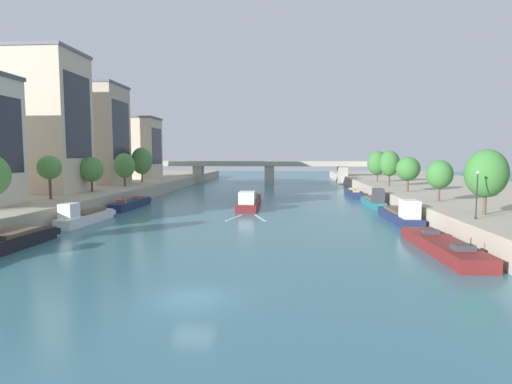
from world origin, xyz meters
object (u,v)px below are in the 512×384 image
barge_midriver (249,201)px  moored_boat_left_downstream (131,204)px  tree_right_far (408,169)px  moored_boat_left_upstream (85,217)px  tree_left_nearest (124,166)px  moored_boat_right_near (374,201)px  tree_right_midway (486,173)px  tree_right_distant (378,163)px  tree_right_third (440,174)px  moored_boat_right_far (442,246)px  bridge_far (269,169)px  tree_left_second (49,168)px  lamppost_right_bank (477,193)px  moored_boat_right_downstream (400,215)px  moored_boat_left_near (9,240)px  tree_left_end_of_row (142,161)px  tree_left_far (91,169)px  tree_right_end_of_row (390,163)px  moored_boat_right_second (353,193)px

barge_midriver → moored_boat_left_downstream: barge_midriver is taller
tree_right_far → moored_boat_left_upstream: bearing=-154.5°
barge_midriver → tree_left_nearest: tree_left_nearest is taller
moored_boat_left_upstream → moored_boat_left_downstream: bearing=90.2°
moored_boat_right_near → tree_right_midway: tree_right_midway is taller
tree_right_distant → barge_midriver: bearing=-134.5°
tree_left_nearest → tree_right_third: (52.81, -22.19, -0.49)m
moored_boat_right_far → tree_right_far: size_ratio=2.56×
barge_midriver → moored_boat_left_upstream: (-19.29, -19.29, 0.00)m
moored_boat_right_near → bridge_far: (-20.34, 54.71, 3.47)m
moored_boat_left_upstream → tree_right_distant: size_ratio=1.68×
tree_left_second → tree_right_third: tree_left_second is taller
moored_boat_left_upstream → lamppost_right_bank: (44.21, -8.60, 4.16)m
moored_boat_right_downstream → moored_boat_right_near: size_ratio=1.13×
moored_boat_right_far → lamppost_right_bank: 7.31m
moored_boat_left_near → lamppost_right_bank: 44.61m
tree_left_second → lamppost_right_bank: 53.70m
moored_boat_left_downstream → tree_left_nearest: size_ratio=2.01×
tree_left_end_of_row → moored_boat_right_near: bearing=-23.1°
moored_boat_left_near → tree_right_far: tree_right_far is taller
tree_left_far → bridge_far: tree_left_far is taller
moored_boat_left_near → tree_right_midway: (46.20, 9.11, 5.93)m
moored_boat_left_near → tree_right_third: bearing=25.4°
tree_right_end_of_row → lamppost_right_bank: 42.84m
moored_boat_right_second → tree_left_nearest: bearing=-169.6°
moored_boat_left_upstream → tree_left_second: size_ratio=1.94×
moored_boat_right_downstream → lamppost_right_bank: lamppost_right_bank is taller
tree_left_far → tree_left_nearest: 11.65m
tree_left_end_of_row → lamppost_right_bank: size_ratio=1.69×
barge_midriver → lamppost_right_bank: size_ratio=4.14×
tree_right_midway → lamppost_right_bank: 4.18m
moored_boat_left_upstream → tree_right_midway: (46.41, -5.52, 5.92)m
tree_right_midway → tree_right_third: tree_right_midway is taller
tree_left_second → tree_right_far: (53.90, 16.78, -0.58)m
tree_left_end_of_row → tree_left_second: bearing=-90.3°
moored_boat_left_upstream → tree_left_second: bearing=145.0°
tree_left_end_of_row → tree_right_end_of_row: (53.52, -7.42, -0.36)m
moored_boat_left_upstream → moored_boat_right_second: (39.58, 37.83, -0.27)m
moored_boat_right_far → tree_left_nearest: (-46.35, 41.65, 6.03)m
moored_boat_right_second → tree_right_third: size_ratio=2.37×
moored_boat_left_downstream → tree_left_end_of_row: (-7.40, 25.82, 6.74)m
moored_boat_right_near → tree_left_far: size_ratio=2.14×
moored_boat_left_near → tree_left_second: tree_left_second is taller
tree_left_far → moored_boat_right_near: bearing=4.0°
moored_boat_left_near → tree_left_end_of_row: 57.10m
moored_boat_right_near → tree_right_end_of_row: bearing=66.8°
barge_midriver → moored_boat_right_second: bearing=42.4°
moored_boat_left_near → moored_boat_right_downstream: moored_boat_right_downstream is taller
barge_midriver → moored_boat_right_far: bearing=-57.0°
moored_boat_left_downstream → tree_right_midway: 51.49m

